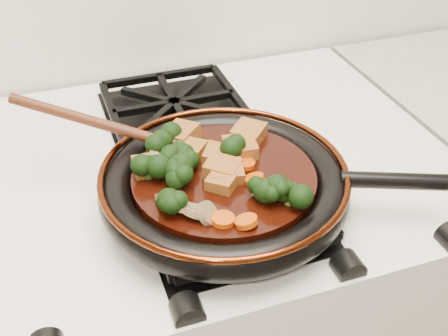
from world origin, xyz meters
name	(u,v)px	position (x,y,z in m)	size (l,w,h in m)	color
burner_grate_front	(230,208)	(0.00, 1.55, 0.91)	(0.23, 0.23, 0.03)	black
burner_grate_back	(175,108)	(0.00, 1.83, 0.91)	(0.23, 0.23, 0.03)	black
skillet	(226,184)	(0.00, 1.56, 0.94)	(0.44, 0.33, 0.05)	black
braising_sauce	(224,181)	(0.00, 1.57, 0.95)	(0.24, 0.24, 0.02)	black
tofu_cube_0	(182,135)	(-0.03, 1.66, 0.97)	(0.04, 0.04, 0.02)	brown
tofu_cube_1	(222,182)	(-0.01, 1.54, 0.97)	(0.04, 0.03, 0.02)	brown
tofu_cube_2	(218,156)	(0.00, 1.60, 0.97)	(0.04, 0.04, 0.02)	brown
tofu_cube_3	(191,150)	(-0.03, 1.62, 0.97)	(0.04, 0.03, 0.02)	brown
tofu_cube_4	(226,173)	(0.00, 1.56, 0.97)	(0.04, 0.04, 0.02)	brown
tofu_cube_5	(249,134)	(0.06, 1.63, 0.97)	(0.04, 0.04, 0.02)	brown
tofu_cube_6	(226,169)	(0.00, 1.57, 0.97)	(0.03, 0.03, 0.02)	brown
tofu_cube_7	(222,170)	(-0.01, 1.57, 0.97)	(0.04, 0.04, 0.02)	brown
tofu_cube_8	(240,149)	(0.03, 1.60, 0.97)	(0.04, 0.04, 0.02)	brown
tofu_cube_9	(148,167)	(-0.09, 1.60, 0.97)	(0.04, 0.03, 0.02)	brown
broccoli_floret_0	(291,195)	(0.05, 1.48, 0.97)	(0.06, 0.06, 0.06)	black
broccoli_floret_1	(164,141)	(-0.06, 1.65, 0.97)	(0.06, 0.06, 0.06)	black
broccoli_floret_2	(235,147)	(0.03, 1.61, 0.97)	(0.06, 0.06, 0.05)	black
broccoli_floret_3	(178,161)	(-0.05, 1.60, 0.97)	(0.06, 0.06, 0.05)	black
broccoli_floret_4	(148,170)	(-0.10, 1.59, 0.97)	(0.06, 0.06, 0.06)	black
broccoli_floret_5	(182,176)	(-0.06, 1.57, 0.97)	(0.06, 0.06, 0.05)	black
broccoli_floret_6	(266,194)	(0.03, 1.50, 0.97)	(0.06, 0.06, 0.05)	black
broccoli_floret_7	(166,202)	(-0.09, 1.52, 0.97)	(0.06, 0.06, 0.05)	black
carrot_coin_0	(254,179)	(0.03, 1.54, 0.96)	(0.03, 0.03, 0.01)	#C04305
carrot_coin_1	(246,221)	(-0.01, 1.47, 0.96)	(0.03, 0.03, 0.01)	#C04305
carrot_coin_2	(223,219)	(-0.03, 1.48, 0.96)	(0.03, 0.03, 0.01)	#C04305
carrot_coin_3	(244,163)	(0.03, 1.57, 0.96)	(0.03, 0.03, 0.01)	#C04305
mushroom_slice_0	(161,159)	(-0.07, 1.62, 0.97)	(0.04, 0.04, 0.01)	olive
mushroom_slice_1	(195,211)	(-0.06, 1.50, 0.97)	(0.03, 0.03, 0.01)	olive
mushroom_slice_2	(208,214)	(-0.05, 1.49, 0.97)	(0.03, 0.03, 0.01)	olive
mushroom_slice_3	(168,197)	(-0.09, 1.54, 0.97)	(0.03, 0.03, 0.01)	olive
mushroom_slice_4	(183,207)	(-0.07, 1.51, 0.97)	(0.04, 0.04, 0.01)	olive
wooden_spoon	(135,134)	(-0.10, 1.67, 0.98)	(0.15, 0.10, 0.25)	#4A210F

